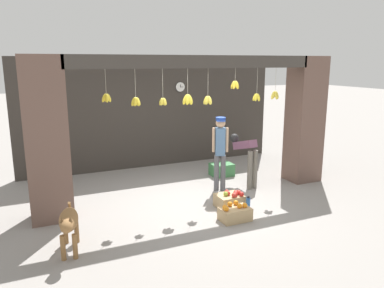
{
  "coord_description": "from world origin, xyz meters",
  "views": [
    {
      "loc": [
        -3.04,
        -6.38,
        2.73
      ],
      "look_at": [
        0.0,
        0.43,
        1.08
      ],
      "focal_mm": 35.0,
      "sensor_mm": 36.0,
      "label": 1
    }
  ],
  "objects_px": {
    "worker_stooping": "(246,153)",
    "fruit_crate_apples": "(230,200)",
    "water_bottle": "(248,204)",
    "fruit_crate_oranges": "(235,213)",
    "shopkeeper": "(220,148)",
    "produce_box_green": "(222,170)",
    "dog": "(69,222)",
    "wall_clock": "(180,87)"
  },
  "relations": [
    {
      "from": "worker_stooping",
      "to": "water_bottle",
      "type": "relative_size",
      "value": 3.95
    },
    {
      "from": "dog",
      "to": "shopkeeper",
      "type": "distance_m",
      "value": 3.62
    },
    {
      "from": "dog",
      "to": "wall_clock",
      "type": "bearing_deg",
      "value": 148.98
    },
    {
      "from": "shopkeeper",
      "to": "fruit_crate_apples",
      "type": "bearing_deg",
      "value": 97.06
    },
    {
      "from": "dog",
      "to": "shopkeeper",
      "type": "bearing_deg",
      "value": 124.1
    },
    {
      "from": "dog",
      "to": "produce_box_green",
      "type": "bearing_deg",
      "value": 131.91
    },
    {
      "from": "dog",
      "to": "worker_stooping",
      "type": "relative_size",
      "value": 0.88
    },
    {
      "from": "fruit_crate_oranges",
      "to": "water_bottle",
      "type": "relative_size",
      "value": 1.88
    },
    {
      "from": "worker_stooping",
      "to": "fruit_crate_apples",
      "type": "height_order",
      "value": "worker_stooping"
    },
    {
      "from": "fruit_crate_oranges",
      "to": "produce_box_green",
      "type": "xyz_separation_m",
      "value": [
        1.06,
        2.43,
        0.02
      ]
    },
    {
      "from": "water_bottle",
      "to": "fruit_crate_apples",
      "type": "bearing_deg",
      "value": 128.02
    },
    {
      "from": "water_bottle",
      "to": "wall_clock",
      "type": "bearing_deg",
      "value": 87.77
    },
    {
      "from": "produce_box_green",
      "to": "fruit_crate_apples",
      "type": "bearing_deg",
      "value": -114.22
    },
    {
      "from": "worker_stooping",
      "to": "water_bottle",
      "type": "height_order",
      "value": "worker_stooping"
    },
    {
      "from": "fruit_crate_apples",
      "to": "wall_clock",
      "type": "height_order",
      "value": "wall_clock"
    },
    {
      "from": "produce_box_green",
      "to": "wall_clock",
      "type": "bearing_deg",
      "value": 107.4
    },
    {
      "from": "dog",
      "to": "produce_box_green",
      "type": "relative_size",
      "value": 1.87
    },
    {
      "from": "dog",
      "to": "fruit_crate_oranges",
      "type": "bearing_deg",
      "value": 99.45
    },
    {
      "from": "wall_clock",
      "to": "shopkeeper",
      "type": "bearing_deg",
      "value": -92.11
    },
    {
      "from": "fruit_crate_apples",
      "to": "wall_clock",
      "type": "bearing_deg",
      "value": 83.72
    },
    {
      "from": "fruit_crate_apples",
      "to": "produce_box_green",
      "type": "distance_m",
      "value": 2.05
    },
    {
      "from": "produce_box_green",
      "to": "water_bottle",
      "type": "bearing_deg",
      "value": -105.82
    },
    {
      "from": "fruit_crate_oranges",
      "to": "fruit_crate_apples",
      "type": "xyz_separation_m",
      "value": [
        0.22,
        0.56,
        0.01
      ]
    },
    {
      "from": "wall_clock",
      "to": "worker_stooping",
      "type": "bearing_deg",
      "value": -75.94
    },
    {
      "from": "fruit_crate_oranges",
      "to": "wall_clock",
      "type": "bearing_deg",
      "value": 81.48
    },
    {
      "from": "shopkeeper",
      "to": "water_bottle",
      "type": "relative_size",
      "value": 5.7
    },
    {
      "from": "fruit_crate_apples",
      "to": "water_bottle",
      "type": "relative_size",
      "value": 1.72
    },
    {
      "from": "fruit_crate_apples",
      "to": "water_bottle",
      "type": "height_order",
      "value": "fruit_crate_apples"
    },
    {
      "from": "produce_box_green",
      "to": "water_bottle",
      "type": "distance_m",
      "value": 2.24
    },
    {
      "from": "fruit_crate_oranges",
      "to": "worker_stooping",
      "type": "bearing_deg",
      "value": 52.81
    },
    {
      "from": "worker_stooping",
      "to": "fruit_crate_oranges",
      "type": "xyz_separation_m",
      "value": [
        -1.18,
        -1.56,
        -0.61
      ]
    },
    {
      "from": "fruit_crate_apples",
      "to": "water_bottle",
      "type": "bearing_deg",
      "value": -51.98
    },
    {
      "from": "water_bottle",
      "to": "dog",
      "type": "bearing_deg",
      "value": -175.26
    },
    {
      "from": "dog",
      "to": "water_bottle",
      "type": "height_order",
      "value": "dog"
    },
    {
      "from": "produce_box_green",
      "to": "wall_clock",
      "type": "xyz_separation_m",
      "value": [
        -0.47,
        1.5,
        1.92
      ]
    },
    {
      "from": "shopkeeper",
      "to": "water_bottle",
      "type": "bearing_deg",
      "value": 111.34
    },
    {
      "from": "water_bottle",
      "to": "wall_clock",
      "type": "height_order",
      "value": "wall_clock"
    },
    {
      "from": "fruit_crate_oranges",
      "to": "dog",
      "type": "bearing_deg",
      "value": 179.9
    },
    {
      "from": "shopkeeper",
      "to": "fruit_crate_oranges",
      "type": "relative_size",
      "value": 3.03
    },
    {
      "from": "worker_stooping",
      "to": "wall_clock",
      "type": "relative_size",
      "value": 4.24
    },
    {
      "from": "produce_box_green",
      "to": "shopkeeper",
      "type": "bearing_deg",
      "value": -120.92
    },
    {
      "from": "worker_stooping",
      "to": "fruit_crate_apples",
      "type": "xyz_separation_m",
      "value": [
        -0.96,
        -0.99,
        -0.6
      ]
    }
  ]
}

